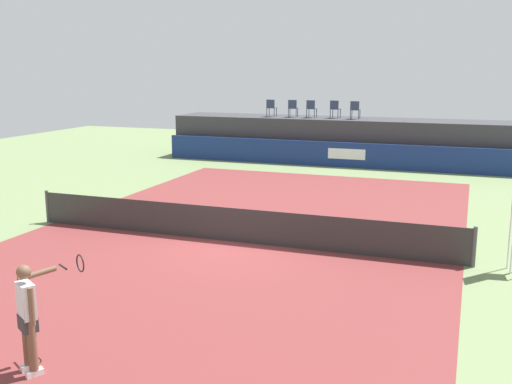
% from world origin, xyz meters
% --- Properties ---
extents(ground_plane, '(48.00, 48.00, 0.00)m').
position_xyz_m(ground_plane, '(0.00, 3.00, 0.00)').
color(ground_plane, '#6B7F51').
extents(court_inner, '(12.00, 22.00, 0.00)m').
position_xyz_m(court_inner, '(0.00, 0.00, 0.00)').
color(court_inner, maroon).
rests_on(court_inner, ground).
extents(sponsor_wall, '(18.00, 0.22, 1.20)m').
position_xyz_m(sponsor_wall, '(0.00, 13.50, 0.60)').
color(sponsor_wall, navy).
rests_on(sponsor_wall, ground).
extents(spectator_platform, '(18.00, 2.80, 2.20)m').
position_xyz_m(spectator_platform, '(0.00, 15.30, 1.10)').
color(spectator_platform, '#38383D').
rests_on(spectator_platform, ground).
extents(spectator_chair_far_left, '(0.45, 0.45, 0.89)m').
position_xyz_m(spectator_chair_far_left, '(-3.96, 14.94, 2.69)').
color(spectator_chair_far_left, '#2D3D56').
rests_on(spectator_chair_far_left, spectator_platform).
extents(spectator_chair_left, '(0.48, 0.48, 0.89)m').
position_xyz_m(spectator_chair_left, '(-2.82, 15.04, 2.69)').
color(spectator_chair_left, '#2D3D56').
rests_on(spectator_chair_left, spectator_platform).
extents(spectator_chair_center, '(0.45, 0.45, 0.89)m').
position_xyz_m(spectator_chair_center, '(-1.84, 15.03, 2.69)').
color(spectator_chair_center, '#2D3D56').
rests_on(spectator_chair_center, spectator_platform).
extents(spectator_chair_right, '(0.48, 0.48, 0.89)m').
position_xyz_m(spectator_chair_right, '(-0.65, 15.19, 2.69)').
color(spectator_chair_right, '#2D3D56').
rests_on(spectator_chair_right, spectator_platform).
extents(spectator_chair_far_right, '(0.44, 0.44, 0.89)m').
position_xyz_m(spectator_chair_far_right, '(0.42, 14.93, 2.69)').
color(spectator_chair_far_right, '#2D3D56').
rests_on(spectator_chair_far_right, spectator_platform).
extents(tennis_net, '(12.40, 0.02, 0.95)m').
position_xyz_m(tennis_net, '(0.00, 0.00, 0.47)').
color(tennis_net, '#2D2D2D').
rests_on(tennis_net, ground).
extents(net_post_near, '(0.10, 0.10, 1.00)m').
position_xyz_m(net_post_near, '(-6.20, 0.00, 0.50)').
color(net_post_near, '#4C4C51').
rests_on(net_post_near, ground).
extents(net_post_far, '(0.10, 0.10, 1.00)m').
position_xyz_m(net_post_far, '(6.20, 0.00, 0.50)').
color(net_post_far, '#4C4C51').
rests_on(net_post_far, ground).
extents(tennis_player, '(0.70, 1.26, 1.77)m').
position_xyz_m(tennis_player, '(-0.24, -7.73, 0.96)').
color(tennis_player, white).
rests_on(tennis_player, court_inner).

